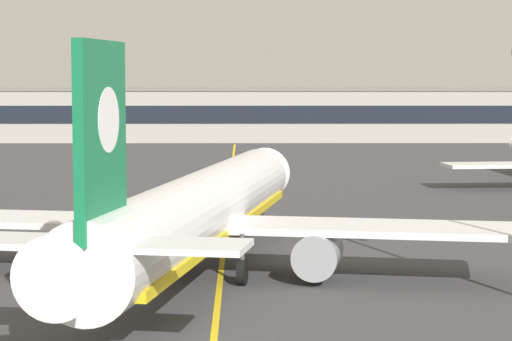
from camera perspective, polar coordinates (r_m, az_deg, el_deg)
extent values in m
cube|color=yellow|center=(68.26, -1.73, -3.46)|extent=(1.39, 180.00, 0.01)
cylinder|color=white|center=(52.90, -3.15, -2.18)|extent=(10.21, 36.10, 3.80)
cone|color=white|center=(71.72, 0.33, -0.22)|extent=(4.02, 3.21, 3.61)
cone|color=white|center=(34.45, -10.49, -5.58)|extent=(3.31, 3.27, 2.85)
cube|color=gold|center=(53.05, -3.14, -3.30)|extent=(9.62, 33.25, 0.44)
cube|color=black|center=(69.79, 0.07, 0.17)|extent=(3.00, 1.59, 0.60)
cube|color=white|center=(53.60, -3.00, -3.00)|extent=(32.34, 10.48, 0.36)
cylinder|color=gray|center=(54.55, -9.61, -4.21)|extent=(2.91, 3.95, 2.30)
cylinder|color=black|center=(56.28, -8.98, -3.92)|extent=(1.96, 0.53, 1.95)
cylinder|color=gray|center=(51.78, 3.48, -4.66)|extent=(2.91, 3.95, 2.30)
cylinder|color=black|center=(53.60, 3.70, -4.32)|extent=(1.96, 0.53, 1.95)
cube|color=#147042|center=(37.31, -8.67, 1.70)|extent=(1.26, 4.79, 7.20)
cylinder|color=white|center=(37.56, -8.54, 2.82)|extent=(0.86, 2.44, 2.40)
cube|color=white|center=(37.16, -8.89, -4.05)|extent=(11.32, 4.73, 0.24)
cylinder|color=#4C4C51|center=(67.25, -0.35, -2.32)|extent=(0.24, 0.24, 1.60)
cylinder|color=black|center=(67.39, -0.35, -3.19)|extent=(0.56, 0.96, 0.90)
cylinder|color=#4C4C51|center=(51.90, -6.45, -4.27)|extent=(0.24, 0.24, 1.60)
cylinder|color=black|center=(52.09, -6.43, -5.49)|extent=(0.63, 1.35, 1.30)
cylinder|color=#4C4C51|center=(50.69, -0.78, -4.46)|extent=(0.24, 0.24, 1.60)
cylinder|color=black|center=(50.89, -0.78, -5.71)|extent=(0.63, 1.35, 1.30)
cone|color=orange|center=(68.35, -2.51, -3.22)|extent=(0.36, 0.36, 0.55)
cylinder|color=white|center=(68.35, -2.51, -3.20)|extent=(0.23, 0.23, 0.07)
cube|color=orange|center=(68.39, -2.51, -3.44)|extent=(0.44, 0.44, 0.03)
cube|color=#9E998E|center=(166.70, 1.20, 3.09)|extent=(169.40, 12.00, 8.22)
cube|color=black|center=(160.64, 1.27, 3.15)|extent=(162.63, 0.12, 2.80)
cube|color=slate|center=(166.60, 1.21, 4.57)|extent=(169.80, 12.40, 0.40)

